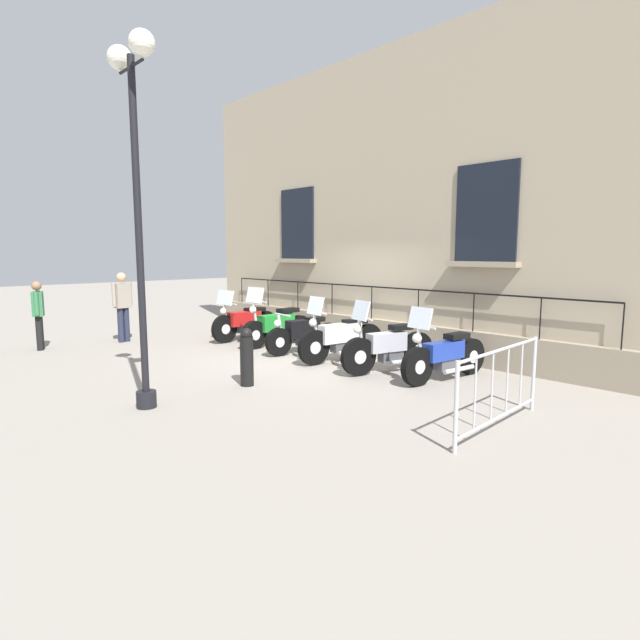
{
  "coord_description": "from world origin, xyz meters",
  "views": [
    {
      "loc": [
        7.13,
        7.73,
        2.22
      ],
      "look_at": [
        -0.15,
        0.0,
        0.8
      ],
      "focal_mm": 28.73,
      "sensor_mm": 36.0,
      "label": 1
    }
  ],
  "objects_px": {
    "bollard": "(247,357)",
    "lamppost": "(136,165)",
    "motorcycle_green": "(277,326)",
    "motorcycle_black": "(304,334)",
    "motorcycle_white": "(341,338)",
    "pedestrian_walking": "(38,312)",
    "motorcycle_blue": "(444,356)",
    "motorcycle_red": "(245,322)",
    "crowd_barrier": "(500,385)",
    "pedestrian_standing": "(123,303)",
    "motorcycle_silver": "(388,348)"
  },
  "relations": [
    {
      "from": "motorcycle_green",
      "to": "motorcycle_black",
      "type": "height_order",
      "value": "motorcycle_green"
    },
    {
      "from": "motorcycle_blue",
      "to": "lamppost",
      "type": "bearing_deg",
      "value": -24.47
    },
    {
      "from": "motorcycle_black",
      "to": "motorcycle_silver",
      "type": "distance_m",
      "value": 2.43
    },
    {
      "from": "motorcycle_silver",
      "to": "motorcycle_blue",
      "type": "height_order",
      "value": "motorcycle_silver"
    },
    {
      "from": "motorcycle_red",
      "to": "bollard",
      "type": "relative_size",
      "value": 2.03
    },
    {
      "from": "motorcycle_green",
      "to": "pedestrian_standing",
      "type": "distance_m",
      "value": 3.9
    },
    {
      "from": "bollard",
      "to": "lamppost",
      "type": "bearing_deg",
      "value": 0.29
    },
    {
      "from": "motorcycle_red",
      "to": "motorcycle_black",
      "type": "xyz_separation_m",
      "value": [
        0.01,
        2.28,
        -0.04
      ]
    },
    {
      "from": "bollard",
      "to": "pedestrian_walking",
      "type": "distance_m",
      "value": 6.06
    },
    {
      "from": "motorcycle_red",
      "to": "motorcycle_black",
      "type": "distance_m",
      "value": 2.28
    },
    {
      "from": "motorcycle_green",
      "to": "bollard",
      "type": "height_order",
      "value": "motorcycle_green"
    },
    {
      "from": "motorcycle_green",
      "to": "pedestrian_walking",
      "type": "bearing_deg",
      "value": -37.2
    },
    {
      "from": "motorcycle_black",
      "to": "lamppost",
      "type": "bearing_deg",
      "value": 18.69
    },
    {
      "from": "lamppost",
      "to": "pedestrian_standing",
      "type": "bearing_deg",
      "value": -109.61
    },
    {
      "from": "bollard",
      "to": "pedestrian_standing",
      "type": "height_order",
      "value": "pedestrian_standing"
    },
    {
      "from": "pedestrian_standing",
      "to": "motorcycle_green",
      "type": "bearing_deg",
      "value": 129.8
    },
    {
      "from": "motorcycle_green",
      "to": "motorcycle_white",
      "type": "xyz_separation_m",
      "value": [
        0.15,
        2.29,
        0.01
      ]
    },
    {
      "from": "motorcycle_black",
      "to": "bollard",
      "type": "relative_size",
      "value": 2.01
    },
    {
      "from": "motorcycle_white",
      "to": "lamppost",
      "type": "bearing_deg",
      "value": 3.99
    },
    {
      "from": "motorcycle_green",
      "to": "bollard",
      "type": "distance_m",
      "value": 3.73
    },
    {
      "from": "motorcycle_white",
      "to": "pedestrian_walking",
      "type": "height_order",
      "value": "pedestrian_walking"
    },
    {
      "from": "motorcycle_black",
      "to": "crowd_barrier",
      "type": "height_order",
      "value": "crowd_barrier"
    },
    {
      "from": "motorcycle_green",
      "to": "motorcycle_white",
      "type": "height_order",
      "value": "motorcycle_green"
    },
    {
      "from": "crowd_barrier",
      "to": "bollard",
      "type": "distance_m",
      "value": 4.06
    },
    {
      "from": "motorcycle_white",
      "to": "lamppost",
      "type": "distance_m",
      "value": 5.2
    },
    {
      "from": "motorcycle_blue",
      "to": "pedestrian_walking",
      "type": "height_order",
      "value": "pedestrian_walking"
    },
    {
      "from": "bollard",
      "to": "pedestrian_walking",
      "type": "relative_size",
      "value": 0.62
    },
    {
      "from": "motorcycle_black",
      "to": "motorcycle_silver",
      "type": "xyz_separation_m",
      "value": [
        0.08,
        2.42,
        0.03
      ]
    },
    {
      "from": "motorcycle_black",
      "to": "motorcycle_silver",
      "type": "relative_size",
      "value": 0.98
    },
    {
      "from": "motorcycle_black",
      "to": "bollard",
      "type": "bearing_deg",
      "value": 29.56
    },
    {
      "from": "motorcycle_red",
      "to": "pedestrian_walking",
      "type": "bearing_deg",
      "value": -26.88
    },
    {
      "from": "motorcycle_red",
      "to": "motorcycle_green",
      "type": "height_order",
      "value": "motorcycle_green"
    },
    {
      "from": "motorcycle_white",
      "to": "pedestrian_walking",
      "type": "distance_m",
      "value": 6.93
    },
    {
      "from": "pedestrian_walking",
      "to": "pedestrian_standing",
      "type": "bearing_deg",
      "value": 171.08
    },
    {
      "from": "motorcycle_black",
      "to": "motorcycle_blue",
      "type": "bearing_deg",
      "value": 92.55
    },
    {
      "from": "motorcycle_red",
      "to": "bollard",
      "type": "xyz_separation_m",
      "value": [
        2.57,
        3.73,
        0.03
      ]
    },
    {
      "from": "motorcycle_white",
      "to": "motorcycle_green",
      "type": "bearing_deg",
      "value": -93.8
    },
    {
      "from": "motorcycle_red",
      "to": "crowd_barrier",
      "type": "height_order",
      "value": "motorcycle_red"
    },
    {
      "from": "pedestrian_standing",
      "to": "motorcycle_silver",
      "type": "bearing_deg",
      "value": 109.09
    },
    {
      "from": "motorcycle_green",
      "to": "crowd_barrier",
      "type": "xyz_separation_m",
      "value": [
        1.63,
        6.5,
        0.11
      ]
    },
    {
      "from": "crowd_barrier",
      "to": "lamppost",
      "type": "bearing_deg",
      "value": -54.13
    },
    {
      "from": "motorcycle_silver",
      "to": "motorcycle_blue",
      "type": "relative_size",
      "value": 0.96
    },
    {
      "from": "motorcycle_blue",
      "to": "motorcycle_silver",
      "type": "bearing_deg",
      "value": -77.66
    },
    {
      "from": "pedestrian_standing",
      "to": "motorcycle_red",
      "type": "bearing_deg",
      "value": 142.15
    },
    {
      "from": "motorcycle_black",
      "to": "lamppost",
      "type": "relative_size",
      "value": 0.39
    },
    {
      "from": "lamppost",
      "to": "pedestrian_walking",
      "type": "height_order",
      "value": "lamppost"
    },
    {
      "from": "pedestrian_standing",
      "to": "motorcycle_white",
      "type": "bearing_deg",
      "value": 113.83
    },
    {
      "from": "lamppost",
      "to": "bollard",
      "type": "relative_size",
      "value": 5.15
    },
    {
      "from": "motorcycle_green",
      "to": "motorcycle_blue",
      "type": "bearing_deg",
      "value": 90.21
    },
    {
      "from": "motorcycle_silver",
      "to": "pedestrian_standing",
      "type": "height_order",
      "value": "pedestrian_standing"
    }
  ]
}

